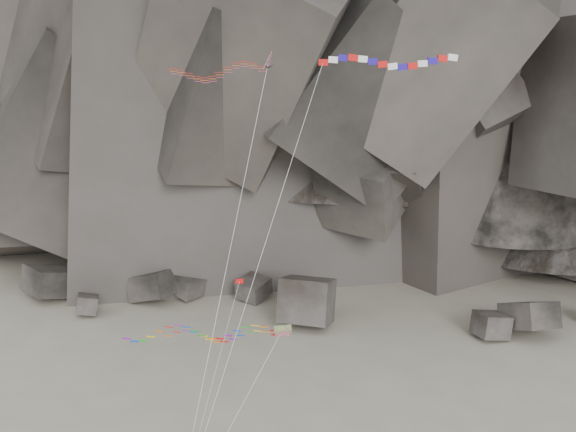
# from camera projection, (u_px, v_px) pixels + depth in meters

# --- Properties ---
(headland) EXTENTS (110.00, 70.00, 84.00)m
(headland) POSITION_uv_depth(u_px,v_px,m) (332.00, 13.00, 112.70)
(headland) COLOR #4A423C
(headland) RESTS_ON ground
(boulder_field) EXTENTS (79.95, 14.83, 7.09)m
(boulder_field) POSITION_uv_depth(u_px,v_px,m) (227.00, 298.00, 86.53)
(boulder_field) COLOR #47423F
(boulder_field) RESTS_ON ground
(delta_kite) EXTENTS (8.69, 13.86, 31.45)m
(delta_kite) POSITION_uv_depth(u_px,v_px,m) (213.00, 72.00, 48.28)
(delta_kite) COLOR red
(delta_kite) RESTS_ON ground
(banner_kite) EXTENTS (18.39, 16.47, 31.21)m
(banner_kite) POSITION_uv_depth(u_px,v_px,m) (386.00, 64.00, 48.60)
(banner_kite) COLOR red
(banner_kite) RESTS_ON ground
(parafoil_kite) EXTENTS (14.98, 13.31, 10.15)m
(parafoil_kite) POSITION_uv_depth(u_px,v_px,m) (196.00, 333.00, 52.80)
(parafoil_kite) COLOR #D7FF0E
(parafoil_kite) RESTS_ON ground
(pennant_kite) EXTENTS (2.30, 12.64, 13.81)m
(pennant_kite) POSITION_uv_depth(u_px,v_px,m) (230.00, 316.00, 49.46)
(pennant_kite) COLOR red
(pennant_kite) RESTS_ON ground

